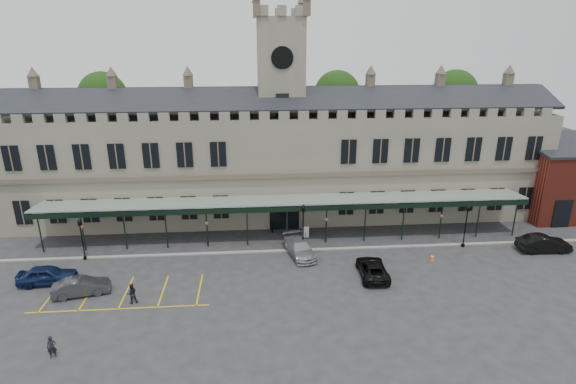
{
  "coord_description": "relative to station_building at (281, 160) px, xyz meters",
  "views": [
    {
      "loc": [
        -3.23,
        -34.34,
        19.95
      ],
      "look_at": [
        0.0,
        6.0,
        6.0
      ],
      "focal_mm": 28.0,
      "sensor_mm": 36.0,
      "label": 1
    }
  ],
  "objects": [
    {
      "name": "bollard_left",
      "position": [
        -1.37,
        -5.81,
        -5.98
      ],
      "size": [
        0.17,
        0.17,
        0.97
      ],
      "primitive_type": "cylinder",
      "color": "black",
      "rests_on": "ground"
    },
    {
      "name": "ground",
      "position": [
        0.0,
        -15.91,
        -6.47
      ],
      "size": [
        140.0,
        140.0,
        0.0
      ],
      "primitive_type": "plane",
      "color": "#2B2B2E"
    },
    {
      "name": "parking_markings",
      "position": [
        -14.0,
        -17.41,
        -6.47
      ],
      "size": [
        16.0,
        6.0,
        0.01
      ],
      "primitive_type": null,
      "color": "gold",
      "rests_on": "ground"
    },
    {
      "name": "car_taxi",
      "position": [
        1.0,
        -11.34,
        -5.71
      ],
      "size": [
        3.29,
        5.54,
        1.51
      ],
      "primitive_type": "imported",
      "rotation": [
        0.0,
        0.0,
        0.24
      ],
      "color": "#929499",
      "rests_on": "ground"
    },
    {
      "name": "car_right_b",
      "position": [
        25.0,
        -12.43,
        -5.64
      ],
      "size": [
        5.06,
        1.91,
        1.65
      ],
      "primitive_type": "imported",
      "rotation": [
        0.0,
        0.0,
        1.54
      ],
      "color": "black",
      "rests_on": "ground"
    },
    {
      "name": "lamp_post_mid",
      "position": [
        1.36,
        -10.99,
        -3.42
      ],
      "size": [
        0.49,
        0.49,
        5.15
      ],
      "color": "black",
      "rests_on": "ground"
    },
    {
      "name": "canopy",
      "position": [
        0.0,
        -8.45,
        -4.06
      ],
      "size": [
        50.0,
        4.1,
        4.3
      ],
      "color": "#8C9E93",
      "rests_on": "ground"
    },
    {
      "name": "car_left_b",
      "position": [
        -17.5,
        -16.93,
        -5.73
      ],
      "size": [
        4.69,
        2.52,
        1.47
      ],
      "primitive_type": "imported",
      "rotation": [
        0.0,
        0.0,
        1.8
      ],
      "color": "#303236",
      "rests_on": "ground"
    },
    {
      "name": "lamp_post_left",
      "position": [
        -19.42,
        -10.57,
        -4.03
      ],
      "size": [
        0.39,
        0.39,
        4.11
      ],
      "color": "black",
      "rests_on": "ground"
    },
    {
      "name": "person_a",
      "position": [
        -16.71,
        -24.66,
        -5.67
      ],
      "size": [
        0.66,
        0.53,
        1.59
      ],
      "primitive_type": "imported",
      "rotation": [
        0.0,
        0.0,
        0.29
      ],
      "color": "black",
      "rests_on": "ground"
    },
    {
      "name": "tree_behind_left",
      "position": [
        -22.0,
        9.09,
        6.35
      ],
      "size": [
        6.0,
        6.0,
        16.0
      ],
      "color": "#332314",
      "rests_on": "ground"
    },
    {
      "name": "station_building",
      "position": [
        0.0,
        0.0,
        0.0
      ],
      "size": [
        60.0,
        10.36,
        17.3
      ],
      "color": "#6B6759",
      "rests_on": "ground"
    },
    {
      "name": "sign_board",
      "position": [
        2.05,
        -7.39,
        -5.86
      ],
      "size": [
        0.73,
        0.11,
        1.25
      ],
      "rotation": [
        0.0,
        0.0,
        0.08
      ],
      "color": "black",
      "rests_on": "ground"
    },
    {
      "name": "tree_behind_right",
      "position": [
        24.0,
        9.09,
        6.35
      ],
      "size": [
        6.0,
        6.0,
        16.0
      ],
      "color": "#332314",
      "rests_on": "ground"
    },
    {
      "name": "clock_tower",
      "position": [
        0.0,
        0.09,
        6.64
      ],
      "size": [
        5.6,
        5.6,
        24.8
      ],
      "color": "#6B6759",
      "rests_on": "ground"
    },
    {
      "name": "car_van",
      "position": [
        7.0,
        -15.81,
        -5.77
      ],
      "size": [
        2.53,
        5.1,
        1.39
      ],
      "primitive_type": "imported",
      "rotation": [
        0.0,
        0.0,
        3.1
      ],
      "color": "black",
      "rests_on": "ground"
    },
    {
      "name": "traffic_cone",
      "position": [
        13.38,
        -13.48,
        -6.15
      ],
      "size": [
        0.41,
        0.41,
        0.66
      ],
      "rotation": [
        0.0,
        0.0,
        -0.41
      ],
      "color": "#F35C07",
      "rests_on": "ground"
    },
    {
      "name": "person_b",
      "position": [
        -13.07,
        -18.54,
        -5.62
      ],
      "size": [
        1.0,
        0.89,
        1.7
      ],
      "primitive_type": "imported",
      "rotation": [
        0.0,
        0.0,
        3.5
      ],
      "color": "black",
      "rests_on": "ground"
    },
    {
      "name": "bollard_right",
      "position": [
        4.42,
        -6.29,
        -5.98
      ],
      "size": [
        0.17,
        0.17,
        0.97
      ],
      "primitive_type": "cylinder",
      "color": "black",
      "rests_on": "ground"
    },
    {
      "name": "brick_annex",
      "position": [
        34.0,
        -2.94,
        -2.31
      ],
      "size": [
        12.4,
        8.36,
        9.23
      ],
      "color": "maroon",
      "rests_on": "ground"
    },
    {
      "name": "kerb",
      "position": [
        0.0,
        -10.41,
        -6.41
      ],
      "size": [
        60.0,
        0.4,
        0.12
      ],
      "primitive_type": "cube",
      "color": "gray",
      "rests_on": "ground"
    },
    {
      "name": "tree_behind_mid",
      "position": [
        8.0,
        9.09,
        6.35
      ],
      "size": [
        6.0,
        6.0,
        16.0
      ],
      "color": "#332314",
      "rests_on": "ground"
    },
    {
      "name": "lamp_post_right",
      "position": [
        17.62,
        -10.82,
        -3.78
      ],
      "size": [
        0.43,
        0.43,
        4.53
      ],
      "color": "black",
      "rests_on": "ground"
    },
    {
      "name": "car_left_a",
      "position": [
        -21.0,
        -14.91,
        -5.66
      ],
      "size": [
        4.87,
        2.26,
        1.61
      ],
      "primitive_type": "imported",
      "rotation": [
        0.0,
        0.0,
        1.65
      ],
      "color": "#0E1B3E",
      "rests_on": "ground"
    }
  ]
}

